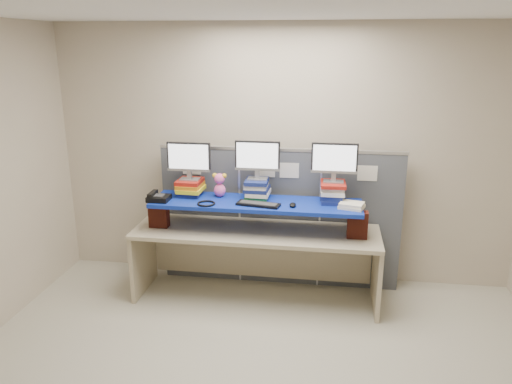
% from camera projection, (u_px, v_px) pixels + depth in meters
% --- Properties ---
extents(room, '(5.00, 4.00, 2.80)m').
position_uv_depth(room, '(255.00, 216.00, 3.53)').
color(room, '#BFB29D').
rests_on(room, ground).
extents(cubicle_partition, '(2.60, 0.06, 1.53)m').
position_uv_depth(cubicle_partition, '(279.00, 217.00, 5.40)').
color(cubicle_partition, '#42464E').
rests_on(cubicle_partition, ground).
extents(desk, '(2.49, 0.74, 0.76)m').
position_uv_depth(desk, '(256.00, 244.00, 5.10)').
color(desk, tan).
rests_on(desk, ground).
extents(brick_pier_left, '(0.20, 0.11, 0.27)m').
position_uv_depth(brick_pier_left, '(159.00, 214.00, 5.11)').
color(brick_pier_left, maroon).
rests_on(brick_pier_left, desk).
extents(brick_pier_right, '(0.20, 0.11, 0.27)m').
position_uv_depth(brick_pier_right, '(357.00, 225.00, 4.82)').
color(brick_pier_right, maroon).
rests_on(brick_pier_right, desk).
extents(blue_board, '(2.10, 0.54, 0.04)m').
position_uv_depth(blue_board, '(256.00, 203.00, 4.97)').
color(blue_board, navy).
rests_on(blue_board, brick_pier_left).
extents(book_stack_left, '(0.27, 0.32, 0.16)m').
position_uv_depth(book_stack_left, '(190.00, 187.00, 5.16)').
color(book_stack_left, navy).
rests_on(book_stack_left, blue_board).
extents(book_stack_center, '(0.26, 0.30, 0.20)m').
position_uv_depth(book_stack_center, '(257.00, 189.00, 5.05)').
color(book_stack_center, '#248842').
rests_on(book_stack_center, blue_board).
extents(book_stack_right, '(0.27, 0.31, 0.20)m').
position_uv_depth(book_stack_right, '(333.00, 192.00, 4.94)').
color(book_stack_right, navy).
rests_on(book_stack_right, blue_board).
extents(monitor_left, '(0.45, 0.13, 0.39)m').
position_uv_depth(monitor_left, '(189.00, 159.00, 5.07)').
color(monitor_left, '#929297').
rests_on(monitor_left, book_stack_left).
extents(monitor_center, '(0.45, 0.13, 0.39)m').
position_uv_depth(monitor_center, '(257.00, 158.00, 4.96)').
color(monitor_center, '#929297').
rests_on(monitor_center, book_stack_center).
extents(monitor_right, '(0.45, 0.13, 0.39)m').
position_uv_depth(monitor_right, '(334.00, 160.00, 4.85)').
color(monitor_right, '#929297').
rests_on(monitor_right, book_stack_right).
extents(keyboard, '(0.44, 0.21, 0.03)m').
position_uv_depth(keyboard, '(258.00, 204.00, 4.84)').
color(keyboard, black).
rests_on(keyboard, blue_board).
extents(mouse, '(0.08, 0.12, 0.04)m').
position_uv_depth(mouse, '(293.00, 205.00, 4.81)').
color(mouse, black).
rests_on(mouse, blue_board).
extents(desk_phone, '(0.21, 0.19, 0.09)m').
position_uv_depth(desk_phone, '(158.00, 197.00, 4.99)').
color(desk_phone, black).
rests_on(desk_phone, blue_board).
extents(headset, '(0.23, 0.23, 0.02)m').
position_uv_depth(headset, '(206.00, 203.00, 4.88)').
color(headset, black).
rests_on(headset, blue_board).
extents(plush_toy, '(0.15, 0.11, 0.25)m').
position_uv_depth(plush_toy, '(220.00, 185.00, 5.09)').
color(plush_toy, '#F05BA9').
rests_on(plush_toy, blue_board).
extents(binder_stack, '(0.27, 0.24, 0.05)m').
position_uv_depth(binder_stack, '(352.00, 205.00, 4.76)').
color(binder_stack, '#EEE8CB').
rests_on(binder_stack, blue_board).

